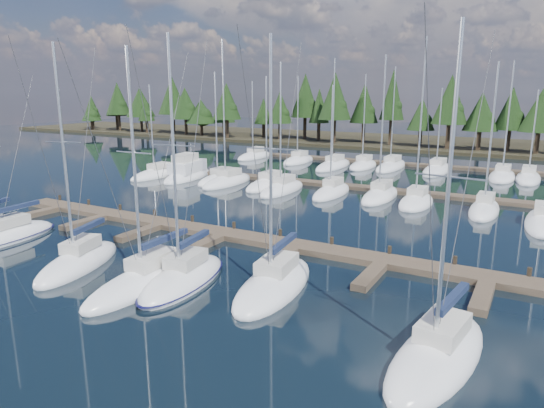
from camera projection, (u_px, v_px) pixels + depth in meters
The scene contains 13 objects.
ground at pixel (298, 205), 46.35m from camera, with size 260.00×260.00×0.00m, color black.
far_shore at pixel (430, 143), 97.26m from camera, with size 220.00×30.00×0.60m, color black.
main_dock at pixel (222, 236), 35.56m from camera, with size 44.00×6.13×0.90m.
back_docks at pixel (364, 173), 62.94m from camera, with size 50.00×21.80×0.40m.
front_sailboat_1 at pixel (6, 237), 35.21m from camera, with size 3.49×8.57×12.62m.
front_sailboat_2 at pixel (79, 262), 29.90m from camera, with size 4.66×8.20×14.06m.
front_sailboat_3 at pixel (148, 279), 27.21m from camera, with size 2.86×9.43×13.62m.
front_sailboat_4 at pixel (183, 278), 27.34m from camera, with size 4.09×8.34×14.25m.
front_sailboat_5 at pixel (274, 284), 26.51m from camera, with size 3.96×8.74×14.11m.
front_sailboat_6 at pixel (438, 355), 19.40m from camera, with size 3.92×8.57×13.82m.
back_sailboat_rows at pixel (352, 177), 59.43m from camera, with size 45.59×33.41×16.87m.
motor_yacht_left at pixel (188, 174), 60.33m from camera, with size 5.10×10.57×5.08m.
tree_line at pixel (415, 108), 87.72m from camera, with size 184.56×12.05×13.91m.
Camera 1 is at (19.87, -10.58, 10.61)m, focal length 32.00 mm.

